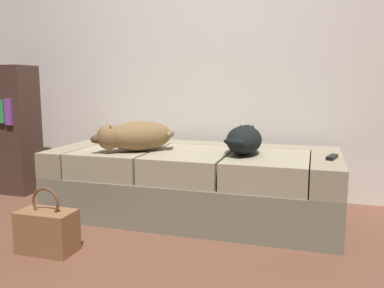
{
  "coord_description": "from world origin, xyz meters",
  "views": [
    {
      "loc": [
        0.81,
        -1.7,
        0.95
      ],
      "look_at": [
        0.0,
        0.96,
        0.53
      ],
      "focal_mm": 37.31,
      "sensor_mm": 36.0,
      "label": 1
    }
  ],
  "objects_px": {
    "tv_remote": "(332,157)",
    "bookshelf": "(5,129)",
    "handbag": "(47,230)",
    "couch": "(194,182)",
    "dog_tan": "(135,136)",
    "dog_dark": "(244,139)"
  },
  "relations": [
    {
      "from": "dog_tan",
      "to": "bookshelf",
      "type": "relative_size",
      "value": 0.49
    },
    {
      "from": "couch",
      "to": "dog_dark",
      "type": "bearing_deg",
      "value": -3.82
    },
    {
      "from": "tv_remote",
      "to": "bookshelf",
      "type": "height_order",
      "value": "bookshelf"
    },
    {
      "from": "dog_tan",
      "to": "dog_dark",
      "type": "distance_m",
      "value": 0.76
    },
    {
      "from": "handbag",
      "to": "bookshelf",
      "type": "bearing_deg",
      "value": 139.02
    },
    {
      "from": "dog_dark",
      "to": "handbag",
      "type": "height_order",
      "value": "dog_dark"
    },
    {
      "from": "couch",
      "to": "dog_dark",
      "type": "xyz_separation_m",
      "value": [
        0.37,
        -0.02,
        0.34
      ]
    },
    {
      "from": "dog_tan",
      "to": "dog_dark",
      "type": "height_order",
      "value": "dog_tan"
    },
    {
      "from": "dog_dark",
      "to": "bookshelf",
      "type": "bearing_deg",
      "value": 175.8
    },
    {
      "from": "couch",
      "to": "handbag",
      "type": "relative_size",
      "value": 5.33
    },
    {
      "from": "tv_remote",
      "to": "dog_dark",
      "type": "bearing_deg",
      "value": -169.82
    },
    {
      "from": "handbag",
      "to": "bookshelf",
      "type": "xyz_separation_m",
      "value": [
        -1.17,
        1.02,
        0.43
      ]
    },
    {
      "from": "tv_remote",
      "to": "bookshelf",
      "type": "bearing_deg",
      "value": -169.16
    },
    {
      "from": "dog_dark",
      "to": "handbag",
      "type": "distance_m",
      "value": 1.37
    },
    {
      "from": "tv_remote",
      "to": "dog_tan",
      "type": "bearing_deg",
      "value": -160.48
    },
    {
      "from": "couch",
      "to": "handbag",
      "type": "height_order",
      "value": "couch"
    },
    {
      "from": "dog_dark",
      "to": "tv_remote",
      "type": "xyz_separation_m",
      "value": [
        0.57,
        -0.05,
        -0.09
      ]
    },
    {
      "from": "dog_tan",
      "to": "couch",
      "type": "bearing_deg",
      "value": 24.48
    },
    {
      "from": "tv_remote",
      "to": "couch",
      "type": "bearing_deg",
      "value": -169.34
    },
    {
      "from": "couch",
      "to": "dog_tan",
      "type": "bearing_deg",
      "value": -155.52
    },
    {
      "from": "handbag",
      "to": "dog_tan",
      "type": "bearing_deg",
      "value": 72.58
    },
    {
      "from": "dog_tan",
      "to": "dog_dark",
      "type": "bearing_deg",
      "value": 11.28
    }
  ]
}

